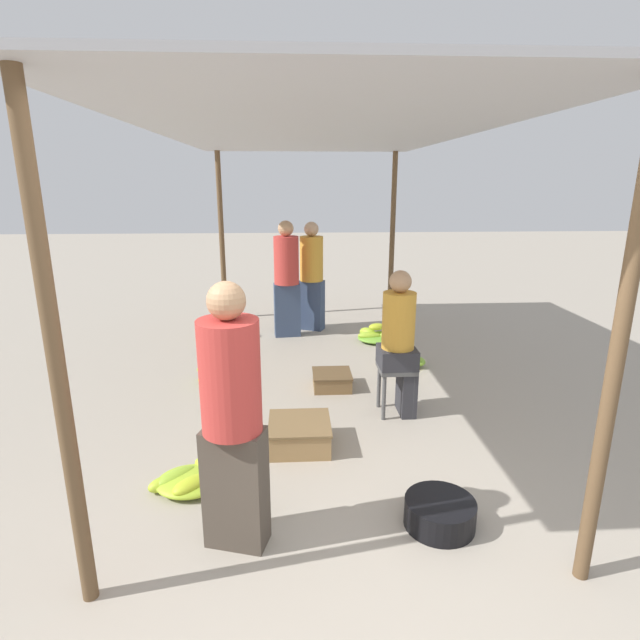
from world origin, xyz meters
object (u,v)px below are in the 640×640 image
object	(u,v)px
stool	(396,376)
banana_pile_left_0	(191,479)
banana_pile_left_2	(233,332)
banana_pile_right_1	(406,359)
vendor_seated	(400,340)
crate_mid	(300,434)
vendor_foreground	(232,416)
crate_near	(332,380)
basin_black	(440,513)
shopper_walking_far	(287,277)
banana_pile_left_1	(220,377)
banana_pile_right_0	(376,336)
shopper_walking_mid	(312,275)

from	to	relation	value
stool	banana_pile_left_0	xyz separation A→B (m)	(-1.71, -1.10, -0.32)
banana_pile_left_0	banana_pile_left_2	size ratio (longest dim) A/B	1.23
stool	banana_pile_right_1	bearing A→B (deg)	72.51
vendor_seated	crate_mid	size ratio (longest dim) A/B	2.69
crate_mid	banana_pile_left_0	bearing A→B (deg)	-146.62
vendor_foreground	crate_near	size ratio (longest dim) A/B	3.96
basin_black	banana_pile_left_2	world-z (taller)	banana_pile_left_2
banana_pile_left_0	stool	bearing A→B (deg)	32.78
vendor_foreground	crate_near	xyz separation A→B (m)	(0.76, 2.33, -0.76)
banana_pile_left_2	shopper_walking_far	world-z (taller)	shopper_walking_far
banana_pile_left_1	banana_pile_right_0	distance (m)	2.39
shopper_walking_far	banana_pile_right_1	bearing A→B (deg)	-43.38
crate_mid	crate_near	bearing A→B (deg)	73.28
banana_pile_right_1	vendor_seated	bearing A→B (deg)	-106.56
banana_pile_left_0	banana_pile_right_0	bearing A→B (deg)	60.32
banana_pile_right_0	crate_near	distance (m)	1.73
banana_pile_right_1	crate_near	xyz separation A→B (m)	(-0.93, -0.57, -0.01)
stool	banana_pile_left_1	world-z (taller)	stool
vendor_seated	shopper_walking_far	world-z (taller)	shopper_walking_far
banana_pile_left_2	crate_near	bearing A→B (deg)	-54.92
banana_pile_left_2	banana_pile_right_1	distance (m)	2.50
basin_black	crate_mid	size ratio (longest dim) A/B	0.89
banana_pile_right_0	crate_mid	size ratio (longest dim) A/B	1.06
shopper_walking_far	vendor_foreground	bearing A→B (deg)	-93.65
crate_mid	basin_black	bearing A→B (deg)	-49.90
stool	vendor_seated	distance (m)	0.35
vendor_foreground	shopper_walking_mid	xyz separation A→B (m)	(0.63, 4.56, -0.02)
banana_pile_left_2	crate_mid	distance (m)	3.13
banana_pile_right_0	basin_black	bearing A→B (deg)	-93.21
vendor_foreground	banana_pile_right_0	world-z (taller)	vendor_foreground
stool	banana_pile_left_0	size ratio (longest dim) A/B	0.76
stool	banana_pile_right_0	bearing A→B (deg)	85.47
vendor_foreground	crate_mid	world-z (taller)	vendor_foreground
stool	shopper_walking_far	distance (m)	2.79
banana_pile_right_0	crate_near	size ratio (longest dim) A/B	1.32
vendor_foreground	shopper_walking_far	xyz separation A→B (m)	(0.27, 4.25, 0.00)
vendor_foreground	vendor_seated	world-z (taller)	vendor_foreground
vendor_foreground	stool	bearing A→B (deg)	52.36
vendor_seated	crate_near	world-z (taller)	vendor_seated
stool	crate_near	size ratio (longest dim) A/B	1.15
banana_pile_left_1	shopper_walking_mid	size ratio (longest dim) A/B	0.34
banana_pile_left_1	crate_mid	xyz separation A→B (m)	(0.85, -1.39, 0.04)
banana_pile_left_2	shopper_walking_far	size ratio (longest dim) A/B	0.31
banana_pile_left_1	crate_mid	size ratio (longest dim) A/B	1.05
crate_near	shopper_walking_mid	bearing A→B (deg)	93.29
banana_pile_left_2	shopper_walking_far	distance (m)	1.07
banana_pile_right_0	crate_mid	xyz separation A→B (m)	(-1.09, -2.78, 0.03)
vendor_foreground	banana_pile_left_1	world-z (taller)	vendor_foreground
banana_pile_left_0	banana_pile_left_2	xyz separation A→B (m)	(-0.10, 3.52, 0.05)
banana_pile_right_0	vendor_foreground	bearing A→B (deg)	-110.82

